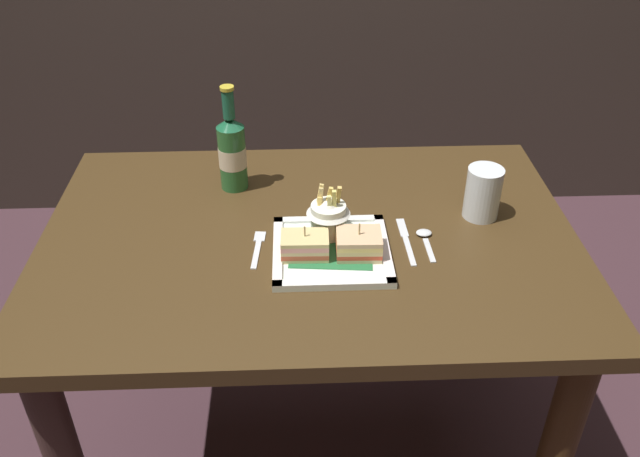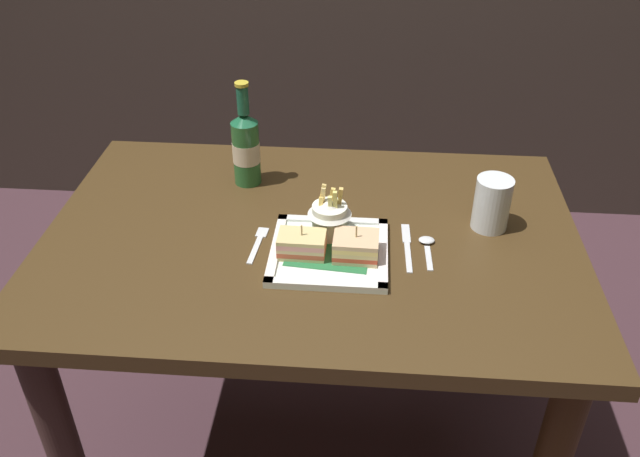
{
  "view_description": "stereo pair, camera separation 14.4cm",
  "coord_description": "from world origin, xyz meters",
  "views": [
    {
      "loc": [
        -0.03,
        -1.22,
        1.61
      ],
      "look_at": [
        0.02,
        -0.04,
        0.8
      ],
      "focal_mm": 37.53,
      "sensor_mm": 36.0,
      "label": 1
    },
    {
      "loc": [
        0.12,
        -1.22,
        1.61
      ],
      "look_at": [
        0.02,
        -0.04,
        0.8
      ],
      "focal_mm": 37.53,
      "sensor_mm": 36.0,
      "label": 2
    }
  ],
  "objects": [
    {
      "name": "water_glass",
      "position": [
        0.4,
        0.06,
        0.81
      ],
      "size": [
        0.08,
        0.08,
        0.12
      ],
      "color": "silver",
      "rests_on": "dining_table"
    },
    {
      "name": "fries_cup",
      "position": [
        0.04,
        -0.02,
        0.82
      ],
      "size": [
        0.1,
        0.1,
        0.12
      ],
      "color": "white",
      "rests_on": "square_plate"
    },
    {
      "name": "ground_plane",
      "position": [
        0.0,
        0.0,
        0.0
      ],
      "size": [
        6.0,
        6.0,
        0.0
      ],
      "primitive_type": "plane",
      "color": "#40282F"
    },
    {
      "name": "sandwich_half_left",
      "position": [
        -0.01,
        -0.09,
        0.79
      ],
      "size": [
        0.1,
        0.07,
        0.07
      ],
      "color": "#D9C182",
      "rests_on": "square_plate"
    },
    {
      "name": "fork",
      "position": [
        -0.11,
        -0.05,
        0.76
      ],
      "size": [
        0.03,
        0.14,
        0.0
      ],
      "color": "silver",
      "rests_on": "dining_table"
    },
    {
      "name": "sandwich_half_right",
      "position": [
        0.1,
        -0.09,
        0.79
      ],
      "size": [
        0.1,
        0.08,
        0.08
      ],
      "color": "#D4B584",
      "rests_on": "square_plate"
    },
    {
      "name": "dining_table",
      "position": [
        0.0,
        0.0,
        0.63
      ],
      "size": [
        1.19,
        0.82,
        0.76
      ],
      "color": "#412E17",
      "rests_on": "ground_plane"
    },
    {
      "name": "square_plate",
      "position": [
        0.05,
        -0.08,
        0.76
      ],
      "size": [
        0.25,
        0.25,
        0.02
      ],
      "color": "white",
      "rests_on": "dining_table"
    },
    {
      "name": "beer_bottle",
      "position": [
        -0.18,
        0.21,
        0.85
      ],
      "size": [
        0.07,
        0.07,
        0.26
      ],
      "color": "#2B6631",
      "rests_on": "dining_table"
    },
    {
      "name": "spoon",
      "position": [
        0.26,
        -0.03,
        0.76
      ],
      "size": [
        0.04,
        0.12,
        0.01
      ],
      "color": "silver",
      "rests_on": "dining_table"
    },
    {
      "name": "knife",
      "position": [
        0.21,
        -0.03,
        0.76
      ],
      "size": [
        0.02,
        0.18,
        0.0
      ],
      "color": "silver",
      "rests_on": "dining_table"
    }
  ]
}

